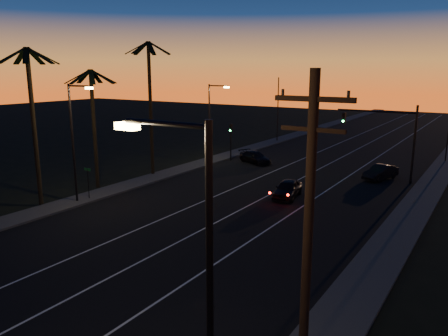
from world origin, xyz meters
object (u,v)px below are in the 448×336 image
Objects in this scene: right_car at (381,172)px; lead_car at (288,189)px; cross_car at (255,157)px; signal_mast at (387,129)px; utility_pole at (308,238)px.

lead_car is at bearing -115.39° from right_car.
right_car reaches higher than cross_car.
signal_mast reaches higher than cross_car.
lead_car is (-5.12, -9.99, -4.07)m from signal_mast.
utility_pole reaches higher than signal_mast.
lead_car is 1.02× the size of cross_car.
utility_pole is 22.65m from lead_car.
cross_car is at bearing 120.91° from utility_pole.
lead_car reaches higher than right_car.
utility_pole reaches higher than right_car.
signal_mast is at bearing 98.47° from utility_pole.
utility_pole is at bearing -64.40° from lead_car.
right_car is at bearing -0.79° from cross_car.
utility_pole reaches higher than lead_car.
signal_mast is (-4.46, 29.99, -0.53)m from utility_pole.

